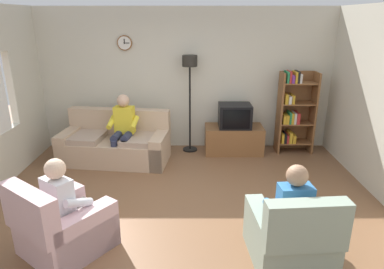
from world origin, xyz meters
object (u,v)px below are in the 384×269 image
Objects in this scene: tv_stand at (234,139)px; armchair_near_bookshelf at (290,237)px; person_in_left_armchair at (67,200)px; couch at (115,144)px; bookshelf at (293,111)px; person_in_right_armchair at (290,207)px; person_on_couch at (123,126)px; floor_lamp at (190,77)px; tv at (235,116)px; armchair_near_window at (63,228)px.

tv_stand is 3.16m from armchair_near_bookshelf.
couch is at bearing 90.44° from person_in_left_armchair.
armchair_near_bookshelf is (-0.89, -3.21, -0.51)m from bookshelf.
person_on_couch is at bearing 131.61° from person_in_right_armchair.
couch is at bearing -159.26° from floor_lamp.
floor_lamp reaches higher than armchair_near_bookshelf.
armchair_near_bookshelf is 0.76× the size of person_on_couch.
person_in_left_armchair is (-1.33, -3.02, -0.85)m from floor_lamp.
person_in_right_armchair is (-0.89, -3.13, -0.20)m from bookshelf.
bookshelf is (1.13, 0.09, 0.06)m from tv.
floor_lamp is 1.65× the size of person_in_right_armchair.
person_on_couch is at bearing -169.36° from bookshelf.
couch is at bearing -169.37° from tv_stand.
tv is 3.63m from person_in_left_armchair.
armchair_near_bookshelf is (0.24, -3.12, -0.45)m from tv.
floor_lamp is at bearing 173.35° from tv_stand.
person_in_left_armchair is at bearing -89.56° from couch.
floor_lamp reaches higher than bookshelf.
tv is at bearing 13.85° from person_on_couch.
person_in_right_armchair is at bearing -47.37° from couch.
person_in_right_armchair is at bearing -85.64° from tv_stand.
person_in_right_armchair reaches higher than couch.
armchair_near_window is (-2.24, -2.99, 0.03)m from tv_stand.
person_in_left_armchair is at bearing -127.03° from tv.
couch is 1.61× the size of person_on_couch.
armchair_near_bookshelf is at bearing -3.66° from armchair_near_window.
armchair_near_bookshelf is at bearing -85.64° from person_in_right_armchair.
tv is at bearing -175.29° from bookshelf.
tv is at bearing -90.00° from tv_stand.
tv_stand is 1.17× the size of armchair_near_bookshelf.
bookshelf is 2.08m from floor_lamp.
person_in_left_armchair is at bearing -113.85° from floor_lamp.
person_on_couch reaches higher than person_in_left_armchair.
bookshelf is at bearing 42.06° from person_in_left_armchair.
floor_lamp is (-1.98, 0.03, 0.65)m from bookshelf.
floor_lamp reaches higher than tv_stand.
couch is at bearing 89.24° from armchair_near_window.
armchair_near_window reaches higher than tv_stand.
floor_lamp is at bearing 179.11° from bookshelf.
tv reaches higher than tv_stand.
armchair_near_window is at bearing 176.34° from armchair_near_bookshelf.
bookshelf is 1.41× the size of person_in_left_armchair.
person_on_couch is (-1.17, -0.62, -0.75)m from floor_lamp.
tv is at bearing 94.39° from armchair_near_bookshelf.
bookshelf is 1.68× the size of armchair_near_bookshelf.
armchair_near_window is at bearing -126.79° from tv_stand.
armchair_near_window is 1.06× the size of person_in_right_armchair.
couch and armchair_near_window have the same top height.
person_on_couch is at bearing -152.03° from floor_lamp.
tv is at bearing 94.39° from person_in_right_armchair.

